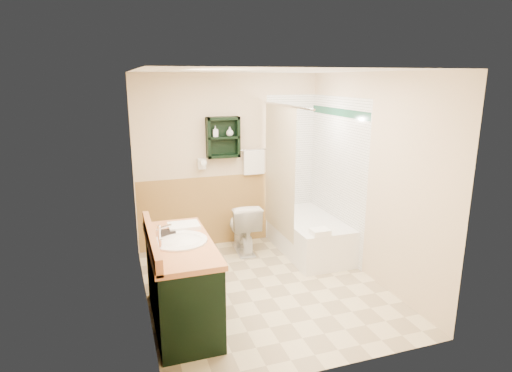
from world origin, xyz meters
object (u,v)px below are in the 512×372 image
object	(u,v)px
vanity	(182,282)
vanity_book	(158,225)
wall_shelf	(223,137)
toilet	(243,227)
bathtub	(307,234)
hair_dryer	(202,164)
soap_bottle_a	(215,134)
soap_bottle_b	(230,132)

from	to	relation	value
vanity	vanity_book	distance (m)	0.60
wall_shelf	toilet	xyz separation A→B (m)	(0.18, -0.29, -1.21)
bathtub	vanity_book	size ratio (longest dim) A/B	6.85
vanity	wall_shelf	bearing A→B (deg)	63.68
hair_dryer	toilet	bearing A→B (deg)	-33.51
vanity	soap_bottle_a	xyz separation A→B (m)	(0.79, 1.80, 1.18)
soap_bottle_a	vanity	bearing A→B (deg)	-113.60
wall_shelf	vanity_book	size ratio (longest dim) A/B	2.51
vanity_book	soap_bottle_b	bearing A→B (deg)	57.99
toilet	soap_bottle_b	size ratio (longest dim) A/B	5.69
toilet	bathtub	bearing A→B (deg)	165.50
wall_shelf	soap_bottle_b	bearing A→B (deg)	-3.06
vanity	soap_bottle_a	size ratio (longest dim) A/B	9.24
wall_shelf	bathtub	distance (m)	1.75
wall_shelf	soap_bottle_b	world-z (taller)	wall_shelf
vanity	soap_bottle_a	distance (m)	2.29
vanity_book	soap_bottle_a	distance (m)	1.95
hair_dryer	vanity	size ratio (longest dim) A/B	0.18
wall_shelf	vanity_book	world-z (taller)	wall_shelf
hair_dryer	vanity_book	distance (m)	1.79
vanity	soap_bottle_b	xyz separation A→B (m)	(0.99, 1.80, 1.19)
soap_bottle_b	vanity	bearing A→B (deg)	-118.72
vanity_book	toilet	bearing A→B (deg)	50.18
wall_shelf	bathtub	world-z (taller)	wall_shelf
bathtub	vanity_book	world-z (taller)	vanity_book
vanity	bathtub	xyz separation A→B (m)	(1.92, 1.24, -0.18)
wall_shelf	hair_dryer	bearing A→B (deg)	175.24
soap_bottle_a	bathtub	bearing A→B (deg)	-26.43
wall_shelf	vanity_book	distance (m)	2.00
wall_shelf	toilet	bearing A→B (deg)	-58.19
wall_shelf	hair_dryer	world-z (taller)	wall_shelf
hair_dryer	vanity	xyz separation A→B (m)	(-0.59, -1.83, -0.78)
wall_shelf	soap_bottle_a	size ratio (longest dim) A/B	3.84
wall_shelf	soap_bottle_b	xyz separation A→B (m)	(0.09, -0.01, 0.06)
vanity_book	vanity	bearing A→B (deg)	-50.01
hair_dryer	toilet	distance (m)	1.03
bathtub	vanity_book	xyz separation A→B (m)	(-2.08, -1.01, 0.71)
wall_shelf	toilet	distance (m)	1.26
bathtub	soap_bottle_b	xyz separation A→B (m)	(-0.93, 0.56, 1.37)
soap_bottle_a	hair_dryer	bearing A→B (deg)	171.18
vanity	soap_bottle_b	world-z (taller)	soap_bottle_b
wall_shelf	bathtub	size ratio (longest dim) A/B	0.37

